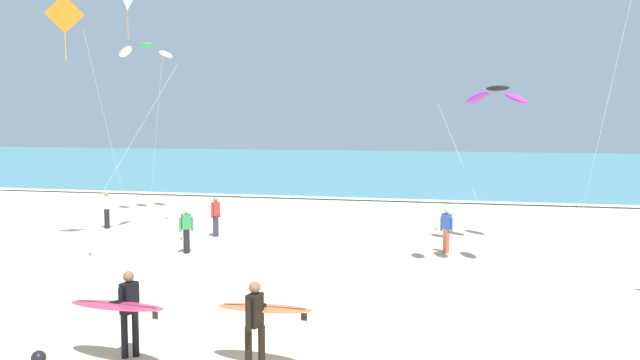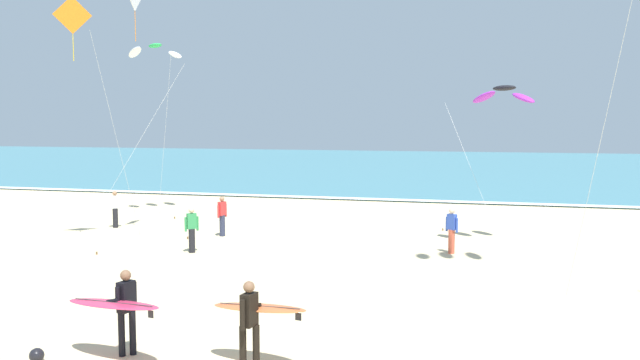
{
  "view_description": "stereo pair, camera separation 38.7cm",
  "coord_description": "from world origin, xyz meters",
  "px_view_note": "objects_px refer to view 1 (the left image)",
  "views": [
    {
      "loc": [
        4.66,
        -8.43,
        4.6
      ],
      "look_at": [
        0.97,
        6.96,
        3.16
      ],
      "focal_mm": 36.82,
      "sensor_mm": 36.0,
      "label": 1
    },
    {
      "loc": [
        5.04,
        -8.34,
        4.6
      ],
      "look_at": [
        0.97,
        6.96,
        3.16
      ],
      "focal_mm": 36.82,
      "sensor_mm": 36.0,
      "label": 2
    }
  ],
  "objects_px": {
    "bystander_red_top": "(216,216)",
    "bystander_blue_top": "(446,230)",
    "surfer_lead": "(123,307)",
    "kite_diamond_amber_low": "(68,22)",
    "kite_arc_charcoal_near": "(497,95)",
    "surfer_trailing": "(259,315)",
    "bystander_white_top": "(107,210)",
    "bystander_green_top": "(186,230)",
    "beach_ball": "(39,358)",
    "kite_arc_emerald_far": "(146,51)"
  },
  "relations": [
    {
      "from": "kite_arc_charcoal_near",
      "to": "beach_ball",
      "type": "relative_size",
      "value": 20.94
    },
    {
      "from": "surfer_trailing",
      "to": "bystander_red_top",
      "type": "relative_size",
      "value": 1.26
    },
    {
      "from": "kite_arc_emerald_far",
      "to": "bystander_red_top",
      "type": "bearing_deg",
      "value": -42.22
    },
    {
      "from": "kite_arc_emerald_far",
      "to": "bystander_blue_top",
      "type": "relative_size",
      "value": 5.22
    },
    {
      "from": "surfer_lead",
      "to": "kite_arc_emerald_far",
      "type": "relative_size",
      "value": 0.27
    },
    {
      "from": "surfer_lead",
      "to": "bystander_green_top",
      "type": "relative_size",
      "value": 1.43
    },
    {
      "from": "surfer_trailing",
      "to": "bystander_white_top",
      "type": "relative_size",
      "value": 1.26
    },
    {
      "from": "surfer_trailing",
      "to": "bystander_green_top",
      "type": "distance_m",
      "value": 11.28
    },
    {
      "from": "surfer_lead",
      "to": "beach_ball",
      "type": "bearing_deg",
      "value": -156.69
    },
    {
      "from": "surfer_lead",
      "to": "kite_arc_charcoal_near",
      "type": "height_order",
      "value": "kite_arc_charcoal_near"
    },
    {
      "from": "bystander_blue_top",
      "to": "beach_ball",
      "type": "relative_size",
      "value": 5.68
    },
    {
      "from": "bystander_green_top",
      "to": "bystander_blue_top",
      "type": "bearing_deg",
      "value": 13.8
    },
    {
      "from": "surfer_lead",
      "to": "bystander_white_top",
      "type": "bearing_deg",
      "value": 122.51
    },
    {
      "from": "surfer_trailing",
      "to": "bystander_red_top",
      "type": "bearing_deg",
      "value": 115.67
    },
    {
      "from": "bystander_blue_top",
      "to": "bystander_white_top",
      "type": "relative_size",
      "value": 1.0
    },
    {
      "from": "kite_diamond_amber_low",
      "to": "bystander_white_top",
      "type": "xyz_separation_m",
      "value": [
        -1.06,
        3.86,
        -7.29
      ]
    },
    {
      "from": "kite_arc_emerald_far",
      "to": "bystander_blue_top",
      "type": "bearing_deg",
      "value": -22.97
    },
    {
      "from": "surfer_lead",
      "to": "bystander_red_top",
      "type": "relative_size",
      "value": 1.43
    },
    {
      "from": "surfer_lead",
      "to": "kite_arc_charcoal_near",
      "type": "relative_size",
      "value": 0.39
    },
    {
      "from": "bystander_red_top",
      "to": "bystander_white_top",
      "type": "relative_size",
      "value": 1.0
    },
    {
      "from": "surfer_lead",
      "to": "kite_arc_emerald_far",
      "type": "xyz_separation_m",
      "value": [
        -9.06,
        18.07,
        6.89
      ]
    },
    {
      "from": "kite_arc_emerald_far",
      "to": "bystander_red_top",
      "type": "relative_size",
      "value": 5.22
    },
    {
      "from": "kite_arc_emerald_far",
      "to": "bystander_blue_top",
      "type": "height_order",
      "value": "kite_arc_emerald_far"
    },
    {
      "from": "surfer_lead",
      "to": "kite_arc_emerald_far",
      "type": "bearing_deg",
      "value": 116.63
    },
    {
      "from": "kite_arc_charcoal_near",
      "to": "bystander_green_top",
      "type": "distance_m",
      "value": 12.15
    },
    {
      "from": "surfer_lead",
      "to": "bystander_white_top",
      "type": "distance_m",
      "value": 16.34
    },
    {
      "from": "surfer_trailing",
      "to": "bystander_blue_top",
      "type": "xyz_separation_m",
      "value": [
        2.85,
        11.75,
        -0.23
      ]
    },
    {
      "from": "bystander_green_top",
      "to": "bystander_white_top",
      "type": "bearing_deg",
      "value": 143.91
    },
    {
      "from": "surfer_trailing",
      "to": "kite_arc_emerald_far",
      "type": "xyz_separation_m",
      "value": [
        -11.76,
        17.95,
        6.9
      ]
    },
    {
      "from": "bystander_green_top",
      "to": "beach_ball",
      "type": "relative_size",
      "value": 5.68
    },
    {
      "from": "bystander_green_top",
      "to": "bystander_red_top",
      "type": "bearing_deg",
      "value": 94.88
    },
    {
      "from": "surfer_trailing",
      "to": "bystander_green_top",
      "type": "relative_size",
      "value": 1.26
    },
    {
      "from": "kite_diamond_amber_low",
      "to": "bystander_green_top",
      "type": "xyz_separation_m",
      "value": [
        4.51,
        -0.2,
        -7.29
      ]
    },
    {
      "from": "kite_arc_charcoal_near",
      "to": "bystander_white_top",
      "type": "height_order",
      "value": "kite_arc_charcoal_near"
    },
    {
      "from": "surfer_lead",
      "to": "surfer_trailing",
      "type": "xyz_separation_m",
      "value": [
        2.7,
        0.12,
        -0.01
      ]
    },
    {
      "from": "bystander_white_top",
      "to": "surfer_lead",
      "type": "bearing_deg",
      "value": -57.49
    },
    {
      "from": "surfer_trailing",
      "to": "kite_diamond_amber_low",
      "type": "distance_m",
      "value": 15.96
    },
    {
      "from": "surfer_lead",
      "to": "kite_diamond_amber_low",
      "type": "height_order",
      "value": "kite_diamond_amber_low"
    },
    {
      "from": "kite_arc_charcoal_near",
      "to": "bystander_white_top",
      "type": "relative_size",
      "value": 3.69
    },
    {
      "from": "bystander_red_top",
      "to": "surfer_lead",
      "type": "bearing_deg",
      "value": -74.97
    },
    {
      "from": "surfer_trailing",
      "to": "beach_ball",
      "type": "relative_size",
      "value": 7.16
    },
    {
      "from": "surfer_trailing",
      "to": "beach_ball",
      "type": "height_order",
      "value": "surfer_trailing"
    },
    {
      "from": "bystander_red_top",
      "to": "beach_ball",
      "type": "relative_size",
      "value": 5.68
    },
    {
      "from": "bystander_red_top",
      "to": "bystander_green_top",
      "type": "distance_m",
      "value": 3.31
    },
    {
      "from": "surfer_lead",
      "to": "kite_arc_charcoal_near",
      "type": "bearing_deg",
      "value": 62.48
    },
    {
      "from": "bystander_white_top",
      "to": "kite_diamond_amber_low",
      "type": "bearing_deg",
      "value": -74.69
    },
    {
      "from": "kite_arc_emerald_far",
      "to": "beach_ball",
      "type": "bearing_deg",
      "value": -67.78
    },
    {
      "from": "bystander_red_top",
      "to": "bystander_blue_top",
      "type": "xyz_separation_m",
      "value": [
        9.05,
        -1.15,
        0.0
      ]
    },
    {
      "from": "surfer_lead",
      "to": "bystander_green_top",
      "type": "height_order",
      "value": "surfer_lead"
    },
    {
      "from": "bystander_green_top",
      "to": "bystander_white_top",
      "type": "distance_m",
      "value": 6.89
    }
  ]
}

